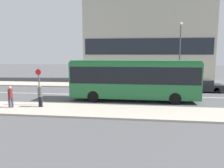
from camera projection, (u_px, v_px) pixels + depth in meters
name	position (u px, v px, depth m)	size (l,w,h in m)	color
ground_plane	(81.00, 94.00, 21.88)	(120.00, 120.00, 0.00)	#4F4F51
sidewalk_near	(58.00, 109.00, 15.73)	(44.00, 3.50, 0.13)	#B2A899
sidewalk_far	(94.00, 85.00, 28.01)	(44.00, 3.50, 0.13)	#B2A899
lane_centerline	(81.00, 94.00, 21.88)	(41.80, 0.16, 0.01)	silver
apartment_block_left_tower	(147.00, 18.00, 31.69)	(18.03, 5.36, 18.30)	#B7B2A3
city_bus	(134.00, 78.00, 18.87)	(10.85, 2.58, 3.49)	#236B38
parked_car_0	(200.00, 86.00, 23.43)	(4.56, 1.87, 1.31)	black
pedestrian_near_stop	(10.00, 95.00, 15.97)	(0.34, 0.34, 1.58)	#383347
pedestrian_down_pavement	(40.00, 95.00, 16.16)	(0.34, 0.34, 1.63)	#23232D
bus_stop_sign	(39.00, 84.00, 16.61)	(0.44, 0.12, 2.82)	#4C4C51
street_lamp	(180.00, 49.00, 25.00)	(0.36, 0.36, 7.45)	#4C4C51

